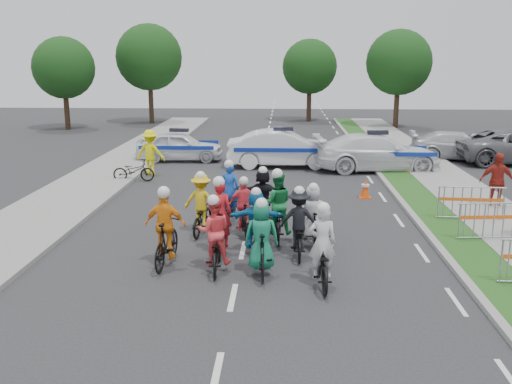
{
  "coord_description": "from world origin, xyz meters",
  "views": [
    {
      "loc": [
        1.01,
        -11.04,
        4.89
      ],
      "look_at": [
        0.25,
        4.95,
        1.1
      ],
      "focal_mm": 40.0,
      "sensor_mm": 36.0,
      "label": 1
    }
  ],
  "objects_px": {
    "spectator_2": "(497,181)",
    "rider_12": "(230,201)",
    "rider_7": "(312,222)",
    "rider_11": "(263,200)",
    "rider_4": "(298,229)",
    "marshal_hiviz": "(150,152)",
    "police_car_2": "(377,152)",
    "tree_1": "(399,63)",
    "rider_2": "(214,242)",
    "police_car_1": "(283,149)",
    "cone_0": "(365,188)",
    "cone_1": "(406,166)",
    "civilian_sedan": "(459,146)",
    "rider_5": "(256,225)",
    "rider_0": "(322,258)",
    "rider_10": "(202,209)",
    "tree_0": "(64,68)",
    "rider_3": "(166,235)",
    "barrier_2": "(471,205)",
    "police_car_0": "(180,146)",
    "barrier_1": "(494,223)",
    "rider_6": "(220,228)",
    "parked_bike": "(134,171)",
    "rider_9": "(244,213)",
    "tree_3": "(149,57)",
    "rider_8": "(277,213)",
    "tree_4": "(310,67)"
  },
  "relations": [
    {
      "from": "police_car_2",
      "to": "rider_11",
      "type": "bearing_deg",
      "value": 146.05
    },
    {
      "from": "rider_2",
      "to": "rider_12",
      "type": "relative_size",
      "value": 0.97
    },
    {
      "from": "rider_9",
      "to": "police_car_2",
      "type": "distance_m",
      "value": 11.06
    },
    {
      "from": "tree_0",
      "to": "civilian_sedan",
      "type": "bearing_deg",
      "value": -24.98
    },
    {
      "from": "rider_10",
      "to": "spectator_2",
      "type": "distance_m",
      "value": 9.76
    },
    {
      "from": "rider_6",
      "to": "parked_bike",
      "type": "bearing_deg",
      "value": -65.92
    },
    {
      "from": "marshal_hiviz",
      "to": "tree_1",
      "type": "xyz_separation_m",
      "value": [
        13.61,
        17.38,
        3.57
      ]
    },
    {
      "from": "marshal_hiviz",
      "to": "barrier_2",
      "type": "bearing_deg",
      "value": 160.54
    },
    {
      "from": "police_car_2",
      "to": "rider_8",
      "type": "bearing_deg",
      "value": 151.59
    },
    {
      "from": "rider_9",
      "to": "police_car_0",
      "type": "bearing_deg",
      "value": -81.08
    },
    {
      "from": "spectator_2",
      "to": "tree_1",
      "type": "bearing_deg",
      "value": 89.32
    },
    {
      "from": "rider_7",
      "to": "rider_11",
      "type": "relative_size",
      "value": 0.98
    },
    {
      "from": "police_car_2",
      "to": "tree_3",
      "type": "distance_m",
      "value": 23.24
    },
    {
      "from": "rider_5",
      "to": "rider_12",
      "type": "relative_size",
      "value": 0.91
    },
    {
      "from": "rider_7",
      "to": "cone_0",
      "type": "distance_m",
      "value": 5.92
    },
    {
      "from": "rider_7",
      "to": "marshal_hiviz",
      "type": "distance_m",
      "value": 11.24
    },
    {
      "from": "rider_5",
      "to": "tree_1",
      "type": "distance_m",
      "value": 28.81
    },
    {
      "from": "rider_7",
      "to": "barrier_2",
      "type": "relative_size",
      "value": 0.87
    },
    {
      "from": "rider_5",
      "to": "rider_9",
      "type": "relative_size",
      "value": 1.02
    },
    {
      "from": "rider_7",
      "to": "tree_1",
      "type": "bearing_deg",
      "value": -113.82
    },
    {
      "from": "rider_5",
      "to": "police_car_0",
      "type": "distance_m",
      "value": 13.95
    },
    {
      "from": "spectator_2",
      "to": "rider_12",
      "type": "bearing_deg",
      "value": -166.18
    },
    {
      "from": "civilian_sedan",
      "to": "tree_1",
      "type": "bearing_deg",
      "value": 10.18
    },
    {
      "from": "barrier_2",
      "to": "tree_0",
      "type": "height_order",
      "value": "tree_0"
    },
    {
      "from": "police_car_2",
      "to": "tree_1",
      "type": "distance_m",
      "value": 16.86
    },
    {
      "from": "rider_7",
      "to": "police_car_2",
      "type": "relative_size",
      "value": 0.31
    },
    {
      "from": "rider_7",
      "to": "civilian_sedan",
      "type": "distance_m",
      "value": 15.68
    },
    {
      "from": "rider_4",
      "to": "rider_7",
      "type": "relative_size",
      "value": 1.04
    },
    {
      "from": "cone_1",
      "to": "rider_12",
      "type": "bearing_deg",
      "value": -132.29
    },
    {
      "from": "rider_10",
      "to": "parked_bike",
      "type": "relative_size",
      "value": 1.12
    },
    {
      "from": "tree_0",
      "to": "rider_3",
      "type": "bearing_deg",
      "value": -64.93
    },
    {
      "from": "rider_2",
      "to": "tree_3",
      "type": "xyz_separation_m",
      "value": [
        -8.44,
        30.44,
        4.2
      ]
    },
    {
      "from": "police_car_0",
      "to": "civilian_sedan",
      "type": "height_order",
      "value": "police_car_0"
    },
    {
      "from": "rider_5",
      "to": "rider_2",
      "type": "bearing_deg",
      "value": 48.54
    },
    {
      "from": "rider_2",
      "to": "rider_4",
      "type": "bearing_deg",
      "value": -156.2
    },
    {
      "from": "rider_8",
      "to": "police_car_2",
      "type": "bearing_deg",
      "value": -115.58
    },
    {
      "from": "rider_9",
      "to": "tree_4",
      "type": "relative_size",
      "value": 0.27
    },
    {
      "from": "rider_0",
      "to": "barrier_1",
      "type": "relative_size",
      "value": 0.96
    },
    {
      "from": "cone_0",
      "to": "tree_1",
      "type": "height_order",
      "value": "tree_1"
    },
    {
      "from": "tree_4",
      "to": "civilian_sedan",
      "type": "bearing_deg",
      "value": -68.78
    },
    {
      "from": "rider_4",
      "to": "rider_11",
      "type": "bearing_deg",
      "value": -70.27
    },
    {
      "from": "civilian_sedan",
      "to": "tree_1",
      "type": "distance_m",
      "value": 13.57
    },
    {
      "from": "rider_5",
      "to": "police_car_1",
      "type": "relative_size",
      "value": 0.35
    },
    {
      "from": "rider_4",
      "to": "marshal_hiviz",
      "type": "bearing_deg",
      "value": -59.17
    },
    {
      "from": "rider_4",
      "to": "barrier_1",
      "type": "height_order",
      "value": "rider_4"
    },
    {
      "from": "rider_5",
      "to": "civilian_sedan",
      "type": "distance_m",
      "value": 16.96
    },
    {
      "from": "rider_0",
      "to": "police_car_1",
      "type": "distance_m",
      "value": 13.95
    },
    {
      "from": "cone_1",
      "to": "tree_1",
      "type": "height_order",
      "value": "tree_1"
    },
    {
      "from": "rider_0",
      "to": "rider_10",
      "type": "xyz_separation_m",
      "value": [
        -3.15,
        3.67,
        0.08
      ]
    },
    {
      "from": "police_car_1",
      "to": "rider_4",
      "type": "bearing_deg",
      "value": 179.98
    }
  ]
}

